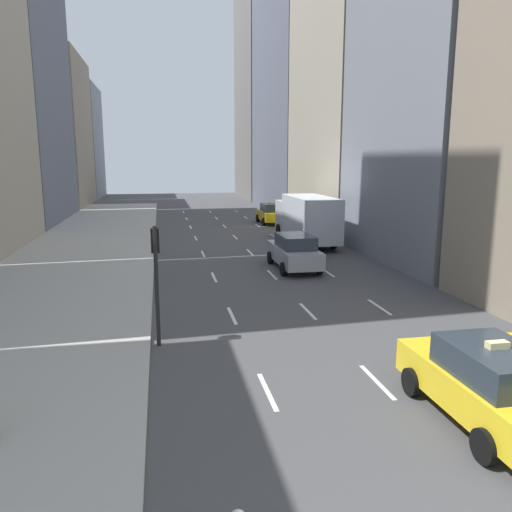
{
  "coord_description": "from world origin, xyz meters",
  "views": [
    {
      "loc": [
        -2.56,
        -2.85,
        5.46
      ],
      "look_at": [
        1.03,
        15.9,
        1.76
      ],
      "focal_mm": 35.0,
      "sensor_mm": 36.0,
      "label": 1
    }
  ],
  "objects_px": {
    "taxi_lead": "(487,383)",
    "box_truck": "(306,218)",
    "sedan_black_near": "(294,251)",
    "traffic_light_pole": "(156,266)",
    "taxi_third": "(271,213)"
  },
  "relations": [
    {
      "from": "taxi_lead",
      "to": "box_truck",
      "type": "distance_m",
      "value": 22.92
    },
    {
      "from": "sedan_black_near",
      "to": "traffic_light_pole",
      "type": "relative_size",
      "value": 1.31
    },
    {
      "from": "taxi_third",
      "to": "sedan_black_near",
      "type": "distance_m",
      "value": 18.22
    },
    {
      "from": "taxi_third",
      "to": "traffic_light_pole",
      "type": "distance_m",
      "value": 29.1
    },
    {
      "from": "taxi_third",
      "to": "sedan_black_near",
      "type": "xyz_separation_m",
      "value": [
        -2.8,
        -18.0,
        0.02
      ]
    },
    {
      "from": "taxi_lead",
      "to": "traffic_light_pole",
      "type": "height_order",
      "value": "traffic_light_pole"
    },
    {
      "from": "taxi_lead",
      "to": "box_truck",
      "type": "height_order",
      "value": "box_truck"
    },
    {
      "from": "taxi_third",
      "to": "box_truck",
      "type": "height_order",
      "value": "box_truck"
    },
    {
      "from": "taxi_lead",
      "to": "box_truck",
      "type": "relative_size",
      "value": 0.52
    },
    {
      "from": "taxi_third",
      "to": "box_truck",
      "type": "relative_size",
      "value": 0.52
    },
    {
      "from": "taxi_lead",
      "to": "traffic_light_pole",
      "type": "distance_m",
      "value": 9.09
    },
    {
      "from": "taxi_third",
      "to": "taxi_lead",
      "type": "bearing_deg",
      "value": -94.8
    },
    {
      "from": "box_truck",
      "to": "taxi_lead",
      "type": "bearing_deg",
      "value": -97.02
    },
    {
      "from": "taxi_third",
      "to": "traffic_light_pole",
      "type": "xyz_separation_m",
      "value": [
        -9.55,
        -27.45,
        1.53
      ]
    },
    {
      "from": "taxi_lead",
      "to": "taxi_third",
      "type": "bearing_deg",
      "value": 85.2
    }
  ]
}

